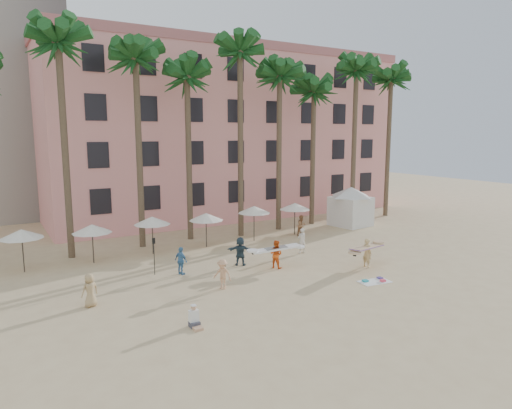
{
  "coord_description": "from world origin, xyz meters",
  "views": [
    {
      "loc": [
        -14.56,
        -17.39,
        8.27
      ],
      "look_at": [
        -0.63,
        6.0,
        4.0
      ],
      "focal_mm": 32.0,
      "sensor_mm": 36.0,
      "label": 1
    }
  ],
  "objects": [
    {
      "name": "palm_row",
      "position": [
        0.51,
        15.0,
        12.97
      ],
      "size": [
        44.4,
        5.4,
        16.3
      ],
      "color": "brown",
      "rests_on": "ground"
    },
    {
      "name": "paddle",
      "position": [
        -6.43,
        7.96,
        1.41
      ],
      "size": [
        0.18,
        0.04,
        2.23
      ],
      "color": "black",
      "rests_on": "ground"
    },
    {
      "name": "beach_towel",
      "position": [
        3.85,
        0.39,
        0.03
      ],
      "size": [
        1.91,
        1.21,
        0.14
      ],
      "color": "white",
      "rests_on": "ground"
    },
    {
      "name": "pink_hotel",
      "position": [
        7.0,
        26.0,
        8.0
      ],
      "size": [
        35.0,
        14.0,
        16.0
      ],
      "primitive_type": "cube",
      "color": "pink",
      "rests_on": "ground"
    },
    {
      "name": "cabana",
      "position": [
        13.47,
        13.02,
        2.07
      ],
      "size": [
        5.05,
        5.05,
        3.5
      ],
      "color": "silver",
      "rests_on": "ground"
    },
    {
      "name": "beachgoers",
      "position": [
        -1.56,
        7.0,
        0.86
      ],
      "size": [
        18.79,
        9.16,
        1.83
      ],
      "color": "beige",
      "rests_on": "ground"
    },
    {
      "name": "umbrella_row",
      "position": [
        -3.0,
        12.5,
        2.33
      ],
      "size": [
        22.5,
        2.7,
        2.73
      ],
      "color": "#332B23",
      "rests_on": "ground"
    },
    {
      "name": "carrier_yellow",
      "position": [
        5.44,
        2.71,
        1.04
      ],
      "size": [
        3.46,
        1.91,
        1.84
      ],
      "color": "tan",
      "rests_on": "ground"
    },
    {
      "name": "seated_man",
      "position": [
        -7.32,
        -0.05,
        0.33
      ],
      "size": [
        0.43,
        0.75,
        0.97
      ],
      "color": "#3F3F4C",
      "rests_on": "ground"
    },
    {
      "name": "carrier_white",
      "position": [
        0.5,
        5.48,
        0.94
      ],
      "size": [
        3.16,
        1.33,
        1.75
      ],
      "color": "#EA5B18",
      "rests_on": "ground"
    },
    {
      "name": "ground",
      "position": [
        0.0,
        0.0,
        0.0
      ],
      "size": [
        120.0,
        120.0,
        0.0
      ],
      "primitive_type": "plane",
      "color": "#D1B789",
      "rests_on": "ground"
    }
  ]
}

